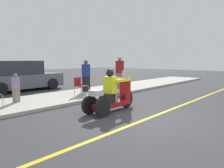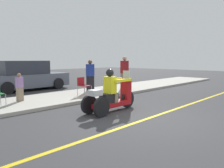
{
  "view_description": "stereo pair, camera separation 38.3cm",
  "coord_description": "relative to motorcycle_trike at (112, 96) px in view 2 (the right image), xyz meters",
  "views": [
    {
      "loc": [
        -5.48,
        -3.31,
        1.75
      ],
      "look_at": [
        0.01,
        1.4,
        0.93
      ],
      "focal_mm": 35.0,
      "sensor_mm": 36.0,
      "label": 1
    },
    {
      "loc": [
        -5.22,
        -3.59,
        1.75
      ],
      "look_at": [
        0.01,
        1.4,
        0.93
      ],
      "focal_mm": 35.0,
      "sensor_mm": 36.0,
      "label": 2
    }
  ],
  "objects": [
    {
      "name": "motorcycle_trike",
      "position": [
        0.0,
        0.0,
        0.0
      ],
      "size": [
        2.2,
        0.68,
        1.44
      ],
      "color": "black",
      "rests_on": "ground"
    },
    {
      "name": "spectator_by_tree",
      "position": [
        4.12,
        2.96,
        0.46
      ],
      "size": [
        0.43,
        0.26,
        1.79
      ],
      "color": "#726656",
      "rests_on": "sidewalk_strip"
    },
    {
      "name": "lane_stripe",
      "position": [
        0.01,
        -1.4,
        -0.52
      ],
      "size": [
        24.0,
        0.12,
        0.01
      ],
      "color": "gold",
      "rests_on": "ground"
    },
    {
      "name": "spectator_far_back",
      "position": [
        -1.62,
        3.44,
        0.13
      ],
      "size": [
        0.3,
        0.23,
        1.1
      ],
      "color": "gray",
      "rests_on": "sidewalk_strip"
    },
    {
      "name": "parked_car_lot_left",
      "position": [
        0.37,
        7.14,
        0.26
      ],
      "size": [
        4.52,
        1.99,
        1.67
      ],
      "color": "slate",
      "rests_on": "ground"
    },
    {
      "name": "sidewalk_strip",
      "position": [
        -0.0,
        3.2,
        -0.46
      ],
      "size": [
        28.0,
        2.8,
        0.12
      ],
      "color": "#B2ADA3",
      "rests_on": "ground"
    },
    {
      "name": "spectator_with_child",
      "position": [
        2.06,
        3.51,
        0.37
      ],
      "size": [
        0.39,
        0.24,
        1.6
      ],
      "color": "black",
      "rests_on": "sidewalk_strip"
    },
    {
      "name": "folding_chair_curbside",
      "position": [
        0.95,
        2.74,
        0.1
      ],
      "size": [
        0.52,
        0.52,
        0.82
      ],
      "color": "#A5A8AD",
      "rests_on": "sidewalk_strip"
    },
    {
      "name": "ground_plane",
      "position": [
        -0.0,
        -1.4,
        -0.52
      ],
      "size": [
        60.0,
        60.0,
        0.0
      ],
      "primitive_type": "plane",
      "color": "#38383A"
    }
  ]
}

